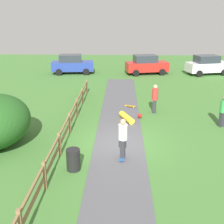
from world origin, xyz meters
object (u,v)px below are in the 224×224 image
object	(u,v)px
trash_bin	(73,160)
parked_car_blue	(72,64)
skateboard_loose	(130,106)
bystander_red	(155,97)
skater_fallen	(128,117)
parked_car_white	(207,65)
parked_car_red	(146,65)
bystander_green	(223,110)
skater_riding	(123,137)

from	to	relation	value
trash_bin	parked_car_blue	xyz separation A→B (m)	(-3.18, 19.04, 0.51)
parked_car_blue	skateboard_loose	bearing A→B (deg)	-62.56
trash_bin	bystander_red	world-z (taller)	bystander_red
skater_fallen	parked_car_white	bearing A→B (deg)	58.55
parked_car_blue	parked_car_red	bearing A→B (deg)	-0.04
bystander_red	parked_car_red	bearing A→B (deg)	88.12
skateboard_loose	parked_car_red	world-z (taller)	parked_car_red
parked_car_blue	trash_bin	bearing A→B (deg)	-80.51
skateboard_loose	bystander_red	world-z (taller)	bystander_red
trash_bin	bystander_green	world-z (taller)	bystander_green
skater_riding	parked_car_white	bearing A→B (deg)	64.85
skateboard_loose	bystander_red	xyz separation A→B (m)	(1.49, -1.03, 0.92)
skater_riding	skateboard_loose	world-z (taller)	skater_riding
skater_fallen	skater_riding	bearing A→B (deg)	-93.58
bystander_green	parked_car_blue	size ratio (longest dim) A/B	0.41
skater_fallen	bystander_red	size ratio (longest dim) A/B	0.83
bystander_red	parked_car_red	world-z (taller)	parked_car_red
skateboard_loose	parked_car_white	xyz separation A→B (m)	(7.97, 10.88, 0.87)
parked_car_white	bystander_green	bearing A→B (deg)	-101.93
bystander_red	parked_car_red	size ratio (longest dim) A/B	0.41
bystander_green	skater_fallen	bearing A→B (deg)	171.93
bystander_red	parked_car_white	bearing A→B (deg)	61.46
bystander_red	parked_car_white	distance (m)	13.56
bystander_red	skateboard_loose	bearing A→B (deg)	145.28
skater_fallen	bystander_green	world-z (taller)	bystander_green
skater_fallen	skateboard_loose	world-z (taller)	skater_fallen
parked_car_red	parked_car_white	world-z (taller)	same
skater_fallen	skateboard_loose	size ratio (longest dim) A/B	1.85
skateboard_loose	parked_car_blue	xyz separation A→B (m)	(-5.66, 10.89, 0.87)
skater_fallen	skateboard_loose	distance (m)	2.50
skateboard_loose	bystander_green	bearing A→B (deg)	-32.87
skateboard_loose	parked_car_white	bearing A→B (deg)	53.77
parked_car_red	skater_fallen	bearing A→B (deg)	-98.88
trash_bin	skater_fallen	bearing A→B (deg)	68.19
skater_fallen	parked_car_blue	world-z (taller)	parked_car_blue
parked_car_white	parked_car_red	bearing A→B (deg)	179.98
trash_bin	parked_car_white	world-z (taller)	parked_car_white
skateboard_loose	parked_car_blue	bearing A→B (deg)	117.44
trash_bin	parked_car_red	size ratio (longest dim) A/B	0.20
bystander_green	bystander_red	bearing A→B (deg)	147.94
skateboard_loose	bystander_red	size ratio (longest dim) A/B	0.45
skater_riding	skater_fallen	xyz separation A→B (m)	(0.29, 4.67, -0.83)
trash_bin	bystander_red	size ratio (longest dim) A/B	0.50
parked_car_red	skater_riding	bearing A→B (deg)	-97.52
trash_bin	parked_car_red	distance (m)	19.54
trash_bin	skater_fallen	world-z (taller)	trash_bin
parked_car_red	parked_car_white	distance (m)	6.09
trash_bin	skateboard_loose	distance (m)	8.53
skater_fallen	parked_car_white	xyz separation A→B (m)	(8.18, 13.37, 0.76)
skater_riding	bystander_red	world-z (taller)	skater_riding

